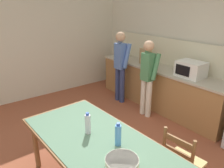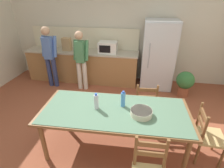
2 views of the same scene
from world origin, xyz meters
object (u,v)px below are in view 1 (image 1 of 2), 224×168
object	(u,v)px
microwave	(191,69)
serving_bowl	(122,162)
paper_bag	(145,56)
bottle_near_centre	(88,124)
person_at_counter	(148,75)
person_at_sink	(120,64)
dining_table	(103,149)
bottle_off_centre	(118,135)
chair_side_far_right	(181,163)

from	to	relation	value
microwave	serving_bowl	size ratio (longest dim) A/B	1.56
paper_bag	bottle_near_centre	size ratio (longest dim) A/B	1.33
paper_bag	serving_bowl	bearing A→B (deg)	-48.95
person_at_counter	microwave	bearing A→B (deg)	-49.96
person_at_sink	serving_bowl	bearing A→B (deg)	-129.05
dining_table	bottle_near_centre	distance (m)	0.35
bottle_near_centre	person_at_sink	distance (m)	2.68
microwave	paper_bag	bearing A→B (deg)	-179.63
microwave	person_at_sink	xyz separation A→B (m)	(-1.50, -0.50, -0.13)
microwave	dining_table	world-z (taller)	microwave
serving_bowl	person_at_counter	xyz separation A→B (m)	(-1.61, 2.00, 0.05)
bottle_off_centre	bottle_near_centre	bearing A→B (deg)	-160.52
microwave	dining_table	bearing A→B (deg)	-76.50
bottle_near_centre	chair_side_far_right	bearing A→B (deg)	46.74
chair_side_far_right	person_at_counter	size ratio (longest dim) A/B	0.58
serving_bowl	chair_side_far_right	size ratio (longest dim) A/B	0.35
person_at_sink	person_at_counter	xyz separation A→B (m)	(0.88, -0.02, -0.04)
paper_bag	person_at_sink	size ratio (longest dim) A/B	0.22
chair_side_far_right	person_at_counter	xyz separation A→B (m)	(-1.70, 1.14, 0.45)
dining_table	serving_bowl	xyz separation A→B (m)	(0.40, -0.06, 0.12)
serving_bowl	bottle_near_centre	bearing A→B (deg)	176.00
serving_bowl	person_at_sink	world-z (taller)	person_at_sink
microwave	chair_side_far_right	size ratio (longest dim) A/B	0.55
dining_table	bottle_near_centre	bearing A→B (deg)	-177.79
bottle_near_centre	chair_side_far_right	world-z (taller)	bottle_near_centre
paper_bag	bottle_off_centre	distance (m)	3.01
paper_bag	bottle_near_centre	bearing A→B (deg)	-58.68
bottle_near_centre	serving_bowl	distance (m)	0.70
person_at_counter	paper_bag	bearing A→B (deg)	48.53
serving_bowl	chair_side_far_right	distance (m)	0.96
bottle_near_centre	person_at_counter	distance (m)	2.16
serving_bowl	person_at_sink	distance (m)	3.22
paper_bag	chair_side_far_right	bearing A→B (deg)	-35.91
paper_bag	dining_table	xyz separation A→B (m)	(1.79, -2.46, -0.38)
bottle_near_centre	microwave	bearing A→B (deg)	97.04
paper_bag	person_at_counter	world-z (taller)	person_at_counter
microwave	chair_side_far_right	distance (m)	2.07
bottle_near_centre	person_at_sink	xyz separation A→B (m)	(-1.81, 1.98, 0.02)
dining_table	bottle_near_centre	world-z (taller)	bottle_near_centre
person_at_counter	dining_table	bearing A→B (deg)	-148.13
bottle_off_centre	person_at_sink	xyz separation A→B (m)	(-2.20, 1.84, 0.02)
paper_bag	chair_side_far_right	size ratio (longest dim) A/B	0.40
microwave	paper_bag	xyz separation A→B (m)	(-1.20, -0.01, 0.03)
microwave	bottle_off_centre	distance (m)	2.44
serving_bowl	person_at_counter	bearing A→B (deg)	128.82
bottle_near_centre	person_at_counter	bearing A→B (deg)	115.26
paper_bag	chair_side_far_right	world-z (taller)	paper_bag
microwave	person_at_counter	bearing A→B (deg)	-139.96
microwave	dining_table	xyz separation A→B (m)	(0.59, -2.46, -0.35)
serving_bowl	person_at_counter	world-z (taller)	person_at_counter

